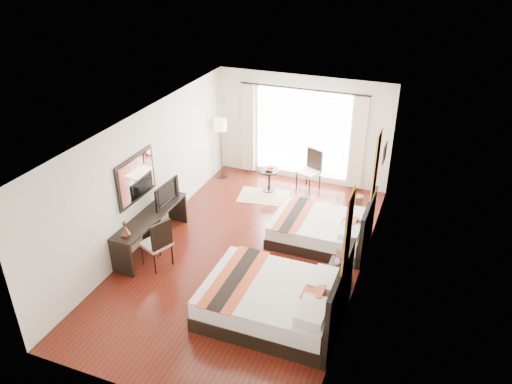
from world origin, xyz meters
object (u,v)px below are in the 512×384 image
(table_lamp, at_px, (343,253))
(console_desk, at_px, (152,230))
(bed_near, at_px, (276,300))
(vase, at_px, (337,267))
(nightstand, at_px, (339,277))
(fruit_bowl, at_px, (269,170))
(bed_far, at_px, (323,229))
(floor_lamp, at_px, (221,129))
(window_chair, at_px, (309,178))
(side_table, at_px, (269,180))
(desk_chair, at_px, (158,251))
(television, at_px, (164,192))

(table_lamp, relative_size, console_desk, 0.17)
(bed_near, xyz_separation_m, vase, (0.81, 0.99, 0.22))
(nightstand, height_order, console_desk, console_desk)
(nightstand, xyz_separation_m, fruit_bowl, (-2.51, 3.16, 0.36))
(bed_far, distance_m, floor_lamp, 4.03)
(nightstand, relative_size, fruit_bowl, 2.46)
(bed_far, bearing_deg, nightstand, -64.85)
(bed_near, xyz_separation_m, fruit_bowl, (-1.68, 4.29, 0.27))
(bed_far, height_order, table_lamp, bed_far)
(bed_far, relative_size, window_chair, 1.91)
(bed_near, bearing_deg, window_chair, 99.20)
(table_lamp, distance_m, console_desk, 3.99)
(nightstand, distance_m, fruit_bowl, 4.05)
(side_table, distance_m, window_chair, 1.02)
(desk_chair, bearing_deg, fruit_bowl, -81.76)
(vase, relative_size, console_desk, 0.06)
(bed_far, distance_m, table_lamp, 1.60)
(fruit_bowl, bearing_deg, television, -118.50)
(desk_chair, relative_size, window_chair, 1.01)
(bed_far, relative_size, television, 2.37)
(side_table, bearing_deg, vase, -53.19)
(table_lamp, height_order, side_table, table_lamp)
(floor_lamp, relative_size, window_chair, 1.54)
(desk_chair, bearing_deg, side_table, -81.53)
(nightstand, distance_m, television, 4.05)
(vase, xyz_separation_m, television, (-3.91, 0.67, 0.43))
(side_table, xyz_separation_m, fruit_bowl, (0.01, -0.03, 0.32))
(table_lamp, distance_m, desk_chair, 3.59)
(console_desk, bearing_deg, bed_far, 23.97)
(bed_far, bearing_deg, floor_lamp, 148.07)
(console_desk, relative_size, window_chair, 2.09)
(bed_far, distance_m, desk_chair, 3.47)
(nightstand, bearing_deg, fruit_bowl, 128.53)
(bed_near, bearing_deg, nightstand, 53.67)
(vase, height_order, console_desk, console_desk)
(floor_lamp, bearing_deg, desk_chair, -83.30)
(window_chair, bearing_deg, television, -13.83)
(console_desk, bearing_deg, floor_lamp, 90.16)
(floor_lamp, bearing_deg, television, -89.42)
(bed_far, distance_m, window_chair, 2.39)
(desk_chair, relative_size, floor_lamp, 0.65)
(console_desk, xyz_separation_m, fruit_bowl, (1.45, 3.18, 0.24))
(bed_near, xyz_separation_m, desk_chair, (-2.66, 0.56, -0.02))
(vase, distance_m, console_desk, 3.94)
(television, xyz_separation_m, window_chair, (2.33, 3.11, -0.68))
(console_desk, bearing_deg, nightstand, 0.36)
(bed_far, bearing_deg, television, -164.41)
(vase, height_order, floor_lamp, floor_lamp)
(console_desk, bearing_deg, desk_chair, -49.87)
(nightstand, relative_size, vase, 4.07)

